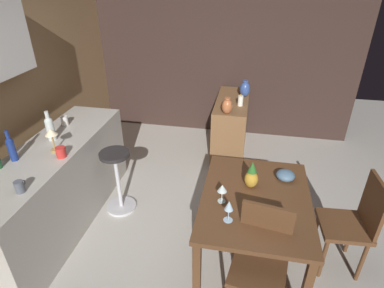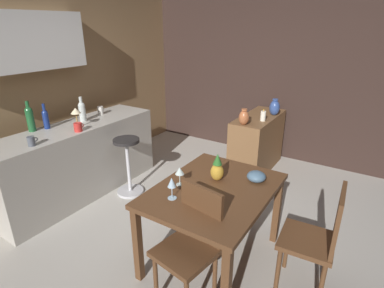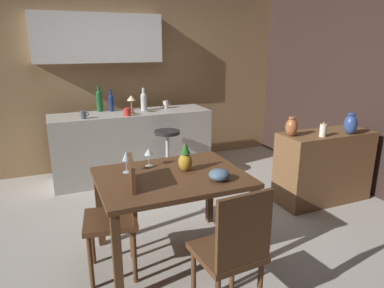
{
  "view_description": "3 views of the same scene",
  "coord_description": "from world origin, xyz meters",
  "px_view_note": "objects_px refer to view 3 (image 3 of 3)",
  "views": [
    {
      "loc": [
        -2.3,
        -0.36,
        2.42
      ],
      "look_at": [
        0.6,
        0.21,
        0.76
      ],
      "focal_mm": 29.54,
      "sensor_mm": 36.0,
      "label": 1
    },
    {
      "loc": [
        -2.14,
        -1.53,
        2.03
      ],
      "look_at": [
        0.46,
        0.13,
        0.81
      ],
      "focal_mm": 28.33,
      "sensor_mm": 36.0,
      "label": 2
    },
    {
      "loc": [
        -1.02,
        -2.97,
        1.76
      ],
      "look_at": [
        0.35,
        0.27,
        0.75
      ],
      "focal_mm": 32.17,
      "sensor_mm": 36.0,
      "label": 3
    }
  ],
  "objects_px": {
    "wine_glass_left": "(126,157)",
    "wine_bottle_cobalt": "(111,102)",
    "cup_white": "(165,104)",
    "wine_bottle_clear": "(144,100)",
    "wine_bottle_green": "(99,100)",
    "pineapple_centerpiece": "(185,159)",
    "pillar_candle_tall": "(323,130)",
    "chair_by_doorway": "(233,250)",
    "counter_lamp": "(131,100)",
    "dining_table": "(172,185)",
    "bar_stool": "(168,157)",
    "fruit_bowl": "(219,175)",
    "chair_near_window": "(119,213)",
    "wine_glass_right": "(149,152)",
    "vase_copper": "(292,127)",
    "cup_red": "(128,112)",
    "vase_ceramic_blue": "(350,124)",
    "cup_slate": "(83,115)",
    "sideboard_cabinet": "(323,167)"
  },
  "relations": [
    {
      "from": "sideboard_cabinet",
      "to": "pineapple_centerpiece",
      "type": "bearing_deg",
      "value": -170.36
    },
    {
      "from": "chair_near_window",
      "to": "wine_bottle_cobalt",
      "type": "distance_m",
      "value": 2.31
    },
    {
      "from": "pineapple_centerpiece",
      "to": "vase_copper",
      "type": "xyz_separation_m",
      "value": [
        1.36,
        0.35,
        0.07
      ]
    },
    {
      "from": "bar_stool",
      "to": "fruit_bowl",
      "type": "distance_m",
      "value": 1.77
    },
    {
      "from": "chair_by_doorway",
      "to": "cup_red",
      "type": "bearing_deg",
      "value": 91.26
    },
    {
      "from": "chair_near_window",
      "to": "pineapple_centerpiece",
      "type": "xyz_separation_m",
      "value": [
        0.6,
        0.11,
        0.33
      ]
    },
    {
      "from": "bar_stool",
      "to": "vase_ceramic_blue",
      "type": "height_order",
      "value": "vase_ceramic_blue"
    },
    {
      "from": "pineapple_centerpiece",
      "to": "pillar_candle_tall",
      "type": "distance_m",
      "value": 1.67
    },
    {
      "from": "dining_table",
      "to": "wine_bottle_cobalt",
      "type": "bearing_deg",
      "value": 92.21
    },
    {
      "from": "chair_near_window",
      "to": "pineapple_centerpiece",
      "type": "height_order",
      "value": "pineapple_centerpiece"
    },
    {
      "from": "fruit_bowl",
      "to": "wine_glass_left",
      "type": "bearing_deg",
      "value": 143.9
    },
    {
      "from": "wine_bottle_cobalt",
      "to": "vase_copper",
      "type": "relative_size",
      "value": 1.4
    },
    {
      "from": "bar_stool",
      "to": "wine_bottle_green",
      "type": "distance_m",
      "value": 1.22
    },
    {
      "from": "dining_table",
      "to": "cup_red",
      "type": "distance_m",
      "value": 1.8
    },
    {
      "from": "wine_glass_right",
      "to": "pillar_candle_tall",
      "type": "relative_size",
      "value": 1.04
    },
    {
      "from": "sideboard_cabinet",
      "to": "cup_white",
      "type": "bearing_deg",
      "value": 127.27
    },
    {
      "from": "fruit_bowl",
      "to": "cup_white",
      "type": "relative_size",
      "value": 1.51
    },
    {
      "from": "wine_glass_right",
      "to": "pineapple_centerpiece",
      "type": "distance_m",
      "value": 0.34
    },
    {
      "from": "bar_stool",
      "to": "cup_red",
      "type": "xyz_separation_m",
      "value": [
        -0.42,
        0.31,
        0.56
      ]
    },
    {
      "from": "wine_bottle_clear",
      "to": "cup_slate",
      "type": "distance_m",
      "value": 0.86
    },
    {
      "from": "chair_near_window",
      "to": "wine_glass_right",
      "type": "relative_size",
      "value": 5.7
    },
    {
      "from": "wine_bottle_cobalt",
      "to": "bar_stool",
      "type": "bearing_deg",
      "value": -51.88
    },
    {
      "from": "wine_bottle_green",
      "to": "counter_lamp",
      "type": "height_order",
      "value": "wine_bottle_green"
    },
    {
      "from": "pineapple_centerpiece",
      "to": "wine_bottle_green",
      "type": "distance_m",
      "value": 2.21
    },
    {
      "from": "pillar_candle_tall",
      "to": "dining_table",
      "type": "bearing_deg",
      "value": -172.18
    },
    {
      "from": "cup_red",
      "to": "vase_ceramic_blue",
      "type": "distance_m",
      "value": 2.62
    },
    {
      "from": "vase_copper",
      "to": "chair_by_doorway",
      "type": "bearing_deg",
      "value": -138.51
    },
    {
      "from": "vase_ceramic_blue",
      "to": "cup_red",
      "type": "bearing_deg",
      "value": 143.3
    },
    {
      "from": "chair_by_doorway",
      "to": "wine_glass_left",
      "type": "distance_m",
      "value": 1.19
    },
    {
      "from": "wine_bottle_green",
      "to": "wine_bottle_clear",
      "type": "relative_size",
      "value": 1.13
    },
    {
      "from": "dining_table",
      "to": "bar_stool",
      "type": "distance_m",
      "value": 1.56
    },
    {
      "from": "bar_stool",
      "to": "cup_slate",
      "type": "distance_m",
      "value": 1.15
    },
    {
      "from": "chair_by_doorway",
      "to": "vase_copper",
      "type": "height_order",
      "value": "vase_copper"
    },
    {
      "from": "bar_stool",
      "to": "vase_ceramic_blue",
      "type": "bearing_deg",
      "value": -36.71
    },
    {
      "from": "sideboard_cabinet",
      "to": "vase_copper",
      "type": "height_order",
      "value": "vase_copper"
    },
    {
      "from": "wine_glass_right",
      "to": "cup_white",
      "type": "distance_m",
      "value": 1.98
    },
    {
      "from": "wine_bottle_cobalt",
      "to": "cup_red",
      "type": "xyz_separation_m",
      "value": [
        0.13,
        -0.39,
        -0.08
      ]
    },
    {
      "from": "dining_table",
      "to": "sideboard_cabinet",
      "type": "xyz_separation_m",
      "value": [
        1.98,
        0.36,
        -0.24
      ]
    },
    {
      "from": "wine_glass_left",
      "to": "wine_bottle_cobalt",
      "type": "xyz_separation_m",
      "value": [
        0.24,
        1.96,
        0.15
      ]
    },
    {
      "from": "wine_bottle_cobalt",
      "to": "vase_ceramic_blue",
      "type": "bearing_deg",
      "value": -41.19
    },
    {
      "from": "fruit_bowl",
      "to": "cup_red",
      "type": "distance_m",
      "value": 2.05
    },
    {
      "from": "wine_glass_right",
      "to": "vase_copper",
      "type": "xyz_separation_m",
      "value": [
        1.61,
        0.12,
        0.05
      ]
    },
    {
      "from": "wine_glass_left",
      "to": "cup_white",
      "type": "bearing_deg",
      "value": 62.58
    },
    {
      "from": "fruit_bowl",
      "to": "vase_ceramic_blue",
      "type": "distance_m",
      "value": 1.9
    },
    {
      "from": "chair_near_window",
      "to": "wine_bottle_green",
      "type": "height_order",
      "value": "wine_bottle_green"
    },
    {
      "from": "pineapple_centerpiece",
      "to": "chair_near_window",
      "type": "bearing_deg",
      "value": -169.32
    },
    {
      "from": "wine_bottle_green",
      "to": "fruit_bowl",
      "type": "bearing_deg",
      "value": -77.8
    },
    {
      "from": "cup_slate",
      "to": "vase_ceramic_blue",
      "type": "xyz_separation_m",
      "value": [
        2.64,
        -1.59,
        -0.02
      ]
    },
    {
      "from": "wine_bottle_clear",
      "to": "wine_bottle_green",
      "type": "bearing_deg",
      "value": 162.83
    },
    {
      "from": "chair_by_doorway",
      "to": "pineapple_centerpiece",
      "type": "bearing_deg",
      "value": 87.59
    }
  ]
}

